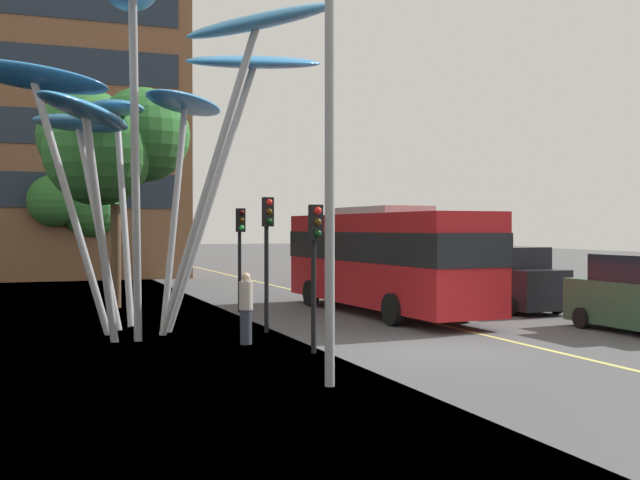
% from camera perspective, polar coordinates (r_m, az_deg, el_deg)
% --- Properties ---
extents(ground, '(120.00, 240.00, 0.10)m').
position_cam_1_polar(ground, '(18.11, 6.60, -8.40)').
color(ground, '#4C4C4F').
extents(red_bus, '(3.04, 10.89, 3.57)m').
position_cam_1_polar(red_bus, '(26.06, 4.59, -1.13)').
color(red_bus, red).
rests_on(red_bus, ground).
extents(leaf_sculpture, '(10.02, 11.32, 8.75)m').
position_cam_1_polar(leaf_sculpture, '(22.48, -12.74, 10.08)').
color(leaf_sculpture, '#9EA0A5').
rests_on(leaf_sculpture, ground).
extents(traffic_light_kerb_near, '(0.28, 0.42, 3.40)m').
position_cam_1_polar(traffic_light_kerb_near, '(17.71, -0.36, -0.41)').
color(traffic_light_kerb_near, black).
rests_on(traffic_light_kerb_near, ground).
extents(traffic_light_kerb_far, '(0.28, 0.42, 3.71)m').
position_cam_1_polar(traffic_light_kerb_far, '(21.31, -3.87, 0.39)').
color(traffic_light_kerb_far, black).
rests_on(traffic_light_kerb_far, ground).
extents(traffic_light_island_mid, '(0.28, 0.42, 3.54)m').
position_cam_1_polar(traffic_light_island_mid, '(26.50, -5.85, 0.22)').
color(traffic_light_island_mid, black).
rests_on(traffic_light_island_mid, ground).
extents(car_parked_mid, '(1.99, 4.47, 2.22)m').
position_cam_1_polar(car_parked_mid, '(27.85, 13.74, -2.90)').
color(car_parked_mid, black).
rests_on(car_parked_mid, ground).
extents(car_parked_far, '(1.99, 4.43, 2.30)m').
position_cam_1_polar(car_parked_far, '(32.79, 8.75, -2.27)').
color(car_parked_far, black).
rests_on(car_parked_far, ground).
extents(car_side_street, '(2.07, 4.03, 2.13)m').
position_cam_1_polar(car_side_street, '(38.13, 4.58, -1.91)').
color(car_side_street, gray).
rests_on(car_side_street, ground).
extents(street_lamp, '(1.33, 0.44, 8.90)m').
position_cam_1_polar(street_lamp, '(14.42, 1.65, 11.45)').
color(street_lamp, gray).
rests_on(street_lamp, ground).
extents(tree_pavement_near, '(5.38, 4.89, 7.96)m').
position_cam_1_polar(tree_pavement_near, '(29.17, -15.11, 6.95)').
color(tree_pavement_near, brown).
rests_on(tree_pavement_near, ground).
extents(tree_pavement_far, '(5.10, 4.89, 7.19)m').
position_cam_1_polar(tree_pavement_far, '(44.62, -16.98, 3.16)').
color(tree_pavement_far, brown).
rests_on(tree_pavement_far, ground).
extents(pedestrian, '(0.34, 0.34, 1.77)m').
position_cam_1_polar(pedestrian, '(19.36, -5.44, -4.99)').
color(pedestrian, '#2D3342').
rests_on(pedestrian, ground).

